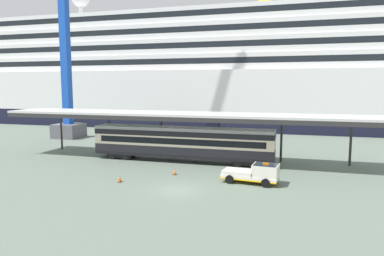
{
  "coord_description": "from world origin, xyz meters",
  "views": [
    {
      "loc": [
        9.44,
        -28.43,
        9.1
      ],
      "look_at": [
        -0.95,
        7.79,
        4.5
      ],
      "focal_mm": 33.07,
      "sensor_mm": 36.0,
      "label": 1
    }
  ],
  "objects_px": {
    "cruise_ship": "(266,74)",
    "traffic_cone_mid": "(174,172)",
    "train_carriage": "(182,142)",
    "service_truck": "(255,173)",
    "traffic_cone_near": "(120,178)",
    "dockside_crane": "(66,34)"
  },
  "relations": [
    {
      "from": "train_carriage",
      "to": "traffic_cone_mid",
      "type": "relative_size",
      "value": 34.62
    },
    {
      "from": "cruise_ship",
      "to": "traffic_cone_near",
      "type": "relative_size",
      "value": 214.48
    },
    {
      "from": "traffic_cone_near",
      "to": "traffic_cone_mid",
      "type": "relative_size",
      "value": 1.2
    },
    {
      "from": "train_carriage",
      "to": "service_truck",
      "type": "relative_size",
      "value": 4.02
    },
    {
      "from": "train_carriage",
      "to": "traffic_cone_mid",
      "type": "height_order",
      "value": "train_carriage"
    },
    {
      "from": "service_truck",
      "to": "traffic_cone_mid",
      "type": "height_order",
      "value": "service_truck"
    },
    {
      "from": "cruise_ship",
      "to": "service_truck",
      "type": "bearing_deg",
      "value": -86.73
    },
    {
      "from": "cruise_ship",
      "to": "train_carriage",
      "type": "xyz_separation_m",
      "value": [
        -6.78,
        -39.3,
        -9.23
      ]
    },
    {
      "from": "traffic_cone_near",
      "to": "dockside_crane",
      "type": "height_order",
      "value": "dockside_crane"
    },
    {
      "from": "cruise_ship",
      "to": "dockside_crane",
      "type": "bearing_deg",
      "value": -139.84
    },
    {
      "from": "train_carriage",
      "to": "dockside_crane",
      "type": "relative_size",
      "value": 0.38
    },
    {
      "from": "cruise_ship",
      "to": "traffic_cone_mid",
      "type": "relative_size",
      "value": 258.44
    },
    {
      "from": "service_truck",
      "to": "traffic_cone_near",
      "type": "relative_size",
      "value": 7.15
    },
    {
      "from": "cruise_ship",
      "to": "dockside_crane",
      "type": "xyz_separation_m",
      "value": [
        -31.21,
        -26.34,
        6.01
      ]
    },
    {
      "from": "cruise_ship",
      "to": "train_carriage",
      "type": "distance_m",
      "value": 40.93
    },
    {
      "from": "train_carriage",
      "to": "traffic_cone_mid",
      "type": "distance_m",
      "value": 6.63
    },
    {
      "from": "train_carriage",
      "to": "service_truck",
      "type": "bearing_deg",
      "value": -37.14
    },
    {
      "from": "cruise_ship",
      "to": "service_truck",
      "type": "height_order",
      "value": "cruise_ship"
    },
    {
      "from": "service_truck",
      "to": "traffic_cone_near",
      "type": "distance_m",
      "value": 12.73
    },
    {
      "from": "traffic_cone_mid",
      "to": "train_carriage",
      "type": "bearing_deg",
      "value": 100.71
    },
    {
      "from": "traffic_cone_mid",
      "to": "service_truck",
      "type": "bearing_deg",
      "value": -6.46
    },
    {
      "from": "traffic_cone_near",
      "to": "dockside_crane",
      "type": "bearing_deg",
      "value": 132.86
    }
  ]
}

